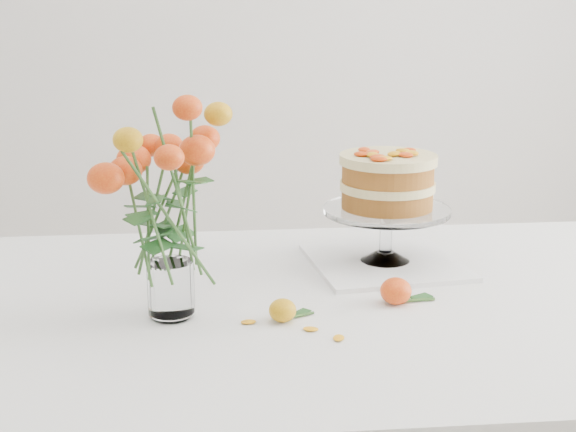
# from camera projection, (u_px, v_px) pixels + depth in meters

# --- Properties ---
(table) EXTENTS (1.43, 0.93, 0.76)m
(table) POSITION_uv_depth(u_px,v_px,m) (312.00, 341.00, 1.47)
(table) COLOR tan
(table) RESTS_ON ground
(napkin) EXTENTS (0.33, 0.33, 0.01)m
(napkin) POSITION_uv_depth(u_px,v_px,m) (385.00, 262.00, 1.64)
(napkin) COLOR white
(napkin) RESTS_ON table
(cake_stand) EXTENTS (0.26, 0.26, 0.23)m
(cake_stand) POSITION_uv_depth(u_px,v_px,m) (387.00, 187.00, 1.60)
(cake_stand) COLOR white
(cake_stand) RESTS_ON napkin
(rose_vase) EXTENTS (0.27, 0.27, 0.40)m
(rose_vase) POSITION_uv_depth(u_px,v_px,m) (167.00, 184.00, 1.31)
(rose_vase) COLOR white
(rose_vase) RESTS_ON table
(loose_rose_near) EXTENTS (0.08, 0.05, 0.04)m
(loose_rose_near) POSITION_uv_depth(u_px,v_px,m) (283.00, 310.00, 1.35)
(loose_rose_near) COLOR gold
(loose_rose_near) RESTS_ON table
(loose_rose_far) EXTENTS (0.10, 0.06, 0.05)m
(loose_rose_far) POSITION_uv_depth(u_px,v_px,m) (396.00, 291.00, 1.42)
(loose_rose_far) COLOR red
(loose_rose_far) RESTS_ON table
(stray_petal_a) EXTENTS (0.03, 0.02, 0.00)m
(stray_petal_a) POSITION_uv_depth(u_px,v_px,m) (248.00, 322.00, 1.34)
(stray_petal_a) COLOR #FFA810
(stray_petal_a) RESTS_ON table
(stray_petal_b) EXTENTS (0.03, 0.02, 0.00)m
(stray_petal_b) POSITION_uv_depth(u_px,v_px,m) (311.00, 329.00, 1.31)
(stray_petal_b) COLOR #FFA810
(stray_petal_b) RESTS_ON table
(stray_petal_c) EXTENTS (0.03, 0.02, 0.00)m
(stray_petal_c) POSITION_uv_depth(u_px,v_px,m) (339.00, 338.00, 1.28)
(stray_petal_c) COLOR #FFA810
(stray_petal_c) RESTS_ON table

